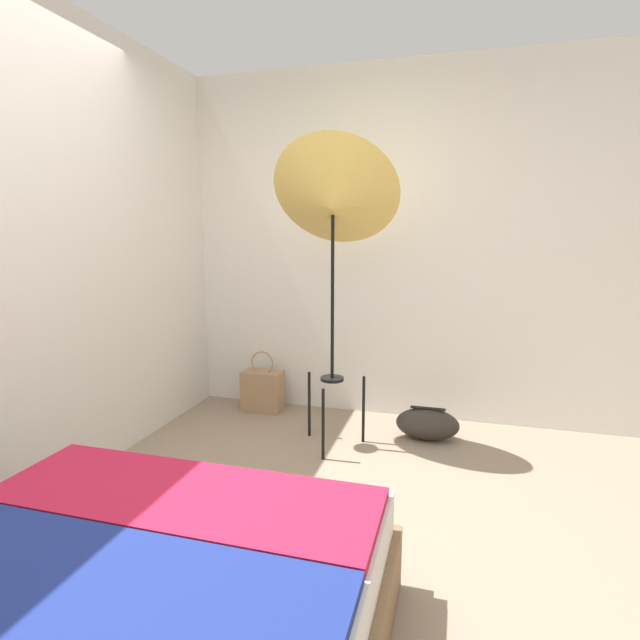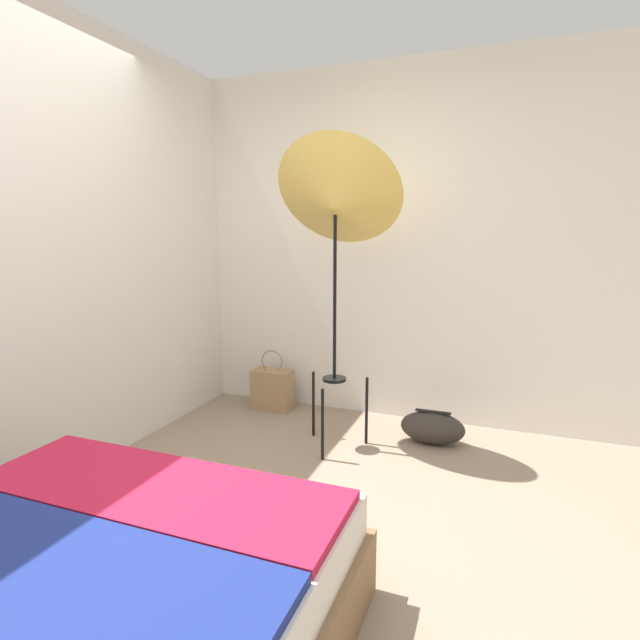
% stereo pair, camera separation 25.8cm
% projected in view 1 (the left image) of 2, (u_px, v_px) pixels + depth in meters
% --- Properties ---
extents(ground_plane, '(14.00, 14.00, 0.00)m').
position_uv_depth(ground_plane, '(226.00, 592.00, 1.97)').
color(ground_plane, gray).
extents(wall_back, '(8.00, 0.05, 2.60)m').
position_uv_depth(wall_back, '(348.00, 246.00, 3.80)').
color(wall_back, silver).
rests_on(wall_back, ground_plane).
extents(wall_side_left, '(0.05, 8.00, 2.60)m').
position_uv_depth(wall_side_left, '(107.00, 249.00, 3.03)').
color(wall_side_left, silver).
rests_on(wall_side_left, ground_plane).
extents(photo_umbrella, '(0.81, 0.64, 1.98)m').
position_uv_depth(photo_umbrella, '(333.00, 202.00, 3.06)').
color(photo_umbrella, black).
rests_on(photo_umbrella, ground_plane).
extents(tote_bag, '(0.32, 0.18, 0.48)m').
position_uv_depth(tote_bag, '(263.00, 390.00, 3.96)').
color(tote_bag, '#9E7A56').
rests_on(tote_bag, ground_plane).
extents(duffel_bag, '(0.43, 0.22, 0.23)m').
position_uv_depth(duffel_bag, '(427.00, 424.00, 3.41)').
color(duffel_bag, '#332D28').
rests_on(duffel_bag, ground_plane).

